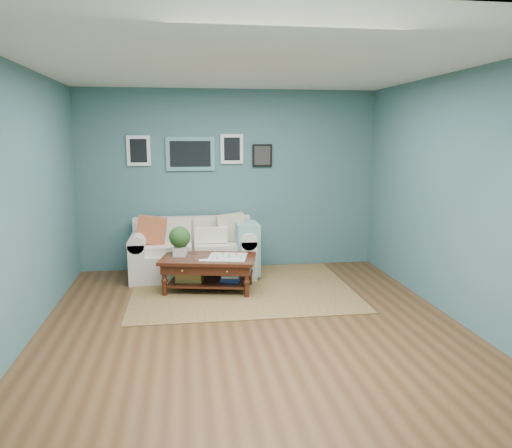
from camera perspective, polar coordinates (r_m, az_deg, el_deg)
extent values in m
plane|color=brown|center=(5.48, -0.46, -11.49)|extent=(5.00, 5.00, 0.00)
plane|color=white|center=(5.15, -0.50, 17.72)|extent=(5.00, 5.00, 0.00)
cube|color=#3E6A6E|center=(7.61, -3.03, 5.03)|extent=(4.50, 0.02, 2.70)
cube|color=#3E6A6E|center=(2.73, 6.66, -4.04)|extent=(4.50, 0.02, 2.70)
cube|color=#3E6A6E|center=(5.33, -25.21, 1.95)|extent=(0.02, 5.00, 2.70)
cube|color=#3E6A6E|center=(5.88, 21.82, 2.86)|extent=(0.02, 5.00, 2.70)
cube|color=#5B8E99|center=(7.53, -7.51, 7.95)|extent=(0.72, 0.03, 0.50)
cube|color=black|center=(7.52, -7.51, 7.95)|extent=(0.60, 0.01, 0.38)
cube|color=white|center=(7.56, -13.27, 8.16)|extent=(0.34, 0.03, 0.44)
cube|color=white|center=(7.57, -2.77, 8.56)|extent=(0.34, 0.03, 0.44)
cube|color=black|center=(7.63, 0.71, 7.84)|extent=(0.30, 0.03, 0.34)
cube|color=#58341A|center=(6.69, -1.61, -7.43)|extent=(2.87, 2.30, 0.01)
cube|color=beige|center=(7.28, -7.18, -4.52)|extent=(1.31, 0.81, 0.39)
cube|color=beige|center=(7.49, -7.29, -0.85)|extent=(1.72, 0.20, 0.44)
cube|color=beige|center=(7.28, -13.24, -3.95)|extent=(0.22, 0.81, 0.57)
cube|color=beige|center=(7.30, -1.17, -3.64)|extent=(0.22, 0.81, 0.57)
cylinder|color=beige|center=(7.22, -13.33, -1.75)|extent=(0.24, 0.81, 0.24)
cylinder|color=beige|center=(7.24, -1.17, -1.44)|extent=(0.24, 0.81, 0.24)
cube|color=beige|center=(7.17, -10.02, -2.74)|extent=(0.66, 0.52, 0.12)
cube|color=beige|center=(7.18, -4.41, -2.59)|extent=(0.66, 0.52, 0.12)
cube|color=beige|center=(7.37, -10.01, -0.58)|extent=(0.66, 0.11, 0.33)
cube|color=beige|center=(7.38, -4.57, -0.45)|extent=(0.66, 0.11, 0.33)
cube|color=#D84D31|center=(7.13, -11.86, -0.70)|extent=(0.45, 0.16, 0.44)
cube|color=beige|center=(7.21, -2.87, -0.38)|extent=(0.44, 0.17, 0.43)
cube|color=beige|center=(7.10, -5.15, -1.26)|extent=(0.46, 0.11, 0.22)
cube|color=#79A9A2|center=(7.17, -1.06, -2.77)|extent=(0.31, 0.51, 0.74)
cube|color=black|center=(6.55, -5.46, -3.95)|extent=(1.33, 0.94, 0.04)
cube|color=black|center=(6.57, -5.45, -4.63)|extent=(1.23, 0.84, 0.12)
cube|color=black|center=(6.64, -5.42, -6.63)|extent=(1.11, 0.72, 0.03)
sphere|color=gold|center=(6.32, -8.45, -5.31)|extent=(0.03, 0.03, 0.03)
sphere|color=gold|center=(6.22, -3.34, -5.44)|extent=(0.03, 0.03, 0.03)
cylinder|color=black|center=(6.46, -10.43, -6.37)|extent=(0.06, 0.06, 0.41)
cylinder|color=black|center=(6.29, -1.06, -6.64)|extent=(0.06, 0.06, 0.41)
cylinder|color=black|center=(6.97, -9.36, -5.12)|extent=(0.06, 0.06, 0.41)
cylinder|color=black|center=(6.81, -0.70, -5.33)|extent=(0.06, 0.06, 0.41)
cube|color=silver|center=(6.65, -8.67, -3.10)|extent=(0.19, 0.19, 0.12)
sphere|color=#28491D|center=(6.61, -8.71, -1.48)|extent=(0.28, 0.28, 0.28)
cube|color=silver|center=(6.51, -3.27, -3.79)|extent=(0.57, 0.57, 0.01)
cube|color=#AC8B49|center=(6.65, -7.59, -5.63)|extent=(0.38, 0.31, 0.20)
cube|color=navy|center=(6.60, -2.96, -6.07)|extent=(0.27, 0.23, 0.11)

